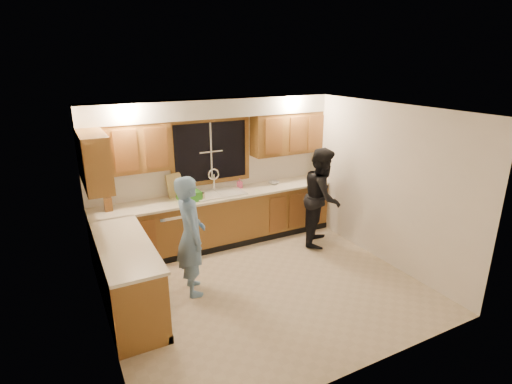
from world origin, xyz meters
TOP-DOWN VIEW (x-y plane):
  - floor at (0.00, 0.00)m, footprint 4.20×4.20m
  - ceiling at (0.00, 0.00)m, footprint 4.20×4.20m
  - wall_back at (0.00, 1.90)m, footprint 4.20×0.00m
  - wall_left at (-2.10, 0.00)m, footprint 0.00×3.80m
  - wall_right at (2.10, 0.00)m, footprint 0.00×3.80m
  - base_cabinets_back at (0.00, 1.60)m, footprint 4.20×0.60m
  - base_cabinets_left at (-1.80, 0.35)m, footprint 0.60×1.90m
  - countertop_back at (0.00, 1.58)m, footprint 4.20×0.63m
  - countertop_left at (-1.79, 0.35)m, footprint 0.63×1.90m
  - upper_cabinets_left at (-1.43, 1.73)m, footprint 1.35×0.33m
  - upper_cabinets_right at (1.43, 1.73)m, footprint 1.35×0.33m
  - upper_cabinets_return at (-1.94, 1.12)m, footprint 0.33×0.90m
  - soffit at (0.00, 1.72)m, footprint 4.20×0.35m
  - window_frame at (0.00, 1.89)m, footprint 1.44×0.03m
  - sink at (0.00, 1.60)m, footprint 0.86×0.52m
  - dishwasher at (-0.85, 1.59)m, footprint 0.60×0.56m
  - stove at (-1.80, -0.22)m, footprint 0.58×0.75m
  - man at (-0.92, 0.36)m, footprint 0.48×0.66m
  - woman at (1.60, 0.82)m, footprint 1.04×1.05m
  - knife_block at (-1.78, 1.63)m, footprint 0.11×0.10m
  - cutting_board at (-0.69, 1.82)m, footprint 0.31×0.19m
  - dish_crate at (-0.54, 1.53)m, footprint 0.35×0.33m
  - soap_bottle at (0.46, 1.74)m, footprint 0.08×0.08m
  - bowl at (1.12, 1.66)m, footprint 0.26×0.26m
  - can_left at (-0.36, 1.49)m, footprint 0.08×0.08m
  - can_right at (-0.34, 1.45)m, footprint 0.07×0.07m

SIDE VIEW (x-z plane):
  - floor at x=0.00m, z-range 0.00..0.00m
  - dishwasher at x=-0.85m, z-range 0.00..0.82m
  - base_cabinets_back at x=0.00m, z-range 0.00..0.88m
  - base_cabinets_left at x=-1.80m, z-range 0.00..0.88m
  - stove at x=-1.80m, z-range 0.00..0.90m
  - man at x=-0.92m, z-range 0.00..1.68m
  - woman at x=1.60m, z-range 0.00..1.71m
  - sink at x=0.00m, z-range 0.58..1.15m
  - countertop_back at x=0.00m, z-range 0.88..0.92m
  - countertop_left at x=-1.79m, z-range 0.88..0.92m
  - bowl at x=1.12m, z-range 0.92..0.97m
  - can_left at x=-0.36m, z-range 0.92..1.04m
  - can_right at x=-0.34m, z-range 0.92..1.04m
  - dish_crate at x=-0.54m, z-range 0.92..1.08m
  - soap_bottle at x=0.46m, z-range 0.92..1.09m
  - knife_block at x=-1.78m, z-range 0.92..1.13m
  - cutting_board at x=-0.69m, z-range 0.92..1.31m
  - wall_back at x=0.00m, z-range -0.85..3.35m
  - wall_left at x=-2.10m, z-range -0.65..3.15m
  - wall_right at x=2.10m, z-range -0.65..3.15m
  - window_frame at x=0.00m, z-range 1.03..2.17m
  - upper_cabinets_left at x=-1.43m, z-range 1.45..2.20m
  - upper_cabinets_right at x=1.43m, z-range 1.45..2.20m
  - upper_cabinets_return at x=-1.94m, z-range 1.45..2.20m
  - soffit at x=0.00m, z-range 2.20..2.50m
  - ceiling at x=0.00m, z-range 2.50..2.50m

